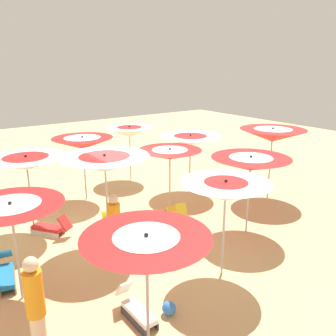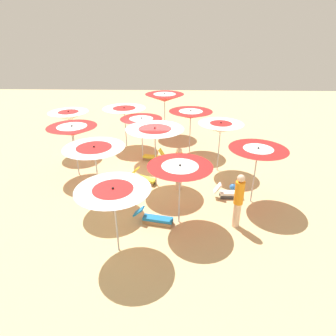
{
  "view_description": "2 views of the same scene",
  "coord_description": "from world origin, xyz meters",
  "px_view_note": "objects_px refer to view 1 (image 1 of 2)",
  "views": [
    {
      "loc": [
        -4.77,
        -8.31,
        4.7
      ],
      "look_at": [
        1.43,
        0.24,
        1.56
      ],
      "focal_mm": 38.13,
      "sensor_mm": 36.0,
      "label": 1
    },
    {
      "loc": [
        -11.31,
        -1.27,
        5.85
      ],
      "look_at": [
        -1.22,
        -0.97,
        0.9
      ],
      "focal_mm": 30.2,
      "sensor_mm": 36.0,
      "label": 2
    }
  ],
  "objects_px": {
    "beach_umbrella_6": "(170,154)",
    "beach_umbrella_10": "(83,143)",
    "beach_umbrella_7": "(190,140)",
    "beach_umbrella_11": "(129,132)",
    "beachgoer_1": "(115,228)",
    "beach_umbrella_3": "(273,135)",
    "beach_umbrella_5": "(105,163)",
    "beach_umbrella_2": "(251,164)",
    "lounger_1": "(137,310)",
    "beach_umbrella_1": "(226,191)",
    "lounger_3": "(7,274)",
    "beachgoer_0": "(36,308)",
    "beach_umbrella_4": "(11,212)",
    "lounger_2": "(176,212)",
    "beach_umbrella_9": "(26,163)",
    "beach_umbrella_0": "(146,245)",
    "lounger_4": "(50,228)",
    "beach_ball": "(169,308)",
    "lounger_0": "(107,229)"
  },
  "relations": [
    {
      "from": "beach_umbrella_1",
      "to": "lounger_0",
      "type": "height_order",
      "value": "beach_umbrella_1"
    },
    {
      "from": "beach_umbrella_2",
      "to": "beach_umbrella_4",
      "type": "height_order",
      "value": "beach_umbrella_2"
    },
    {
      "from": "beach_umbrella_5",
      "to": "beach_umbrella_4",
      "type": "bearing_deg",
      "value": -159.18
    },
    {
      "from": "lounger_0",
      "to": "beach_ball",
      "type": "height_order",
      "value": "lounger_0"
    },
    {
      "from": "beach_umbrella_1",
      "to": "beach_umbrella_3",
      "type": "height_order",
      "value": "beach_umbrella_3"
    },
    {
      "from": "beachgoer_0",
      "to": "beach_umbrella_10",
      "type": "bearing_deg",
      "value": -41.83
    },
    {
      "from": "lounger_3",
      "to": "beachgoer_0",
      "type": "relative_size",
      "value": 0.72
    },
    {
      "from": "lounger_1",
      "to": "beach_umbrella_1",
      "type": "bearing_deg",
      "value": 92.37
    },
    {
      "from": "beach_umbrella_5",
      "to": "beach_umbrella_11",
      "type": "bearing_deg",
      "value": 53.8
    },
    {
      "from": "beach_umbrella_9",
      "to": "beach_umbrella_0",
      "type": "bearing_deg",
      "value": -87.41
    },
    {
      "from": "beach_umbrella_11",
      "to": "beachgoer_1",
      "type": "height_order",
      "value": "beach_umbrella_11"
    },
    {
      "from": "beach_umbrella_2",
      "to": "beach_umbrella_4",
      "type": "relative_size",
      "value": 1.05
    },
    {
      "from": "beach_umbrella_7",
      "to": "lounger_2",
      "type": "distance_m",
      "value": 3.06
    },
    {
      "from": "beachgoer_1",
      "to": "beach_umbrella_11",
      "type": "bearing_deg",
      "value": 163.2
    },
    {
      "from": "beach_umbrella_0",
      "to": "beachgoer_1",
      "type": "height_order",
      "value": "beach_umbrella_0"
    },
    {
      "from": "beach_umbrella_1",
      "to": "lounger_4",
      "type": "bearing_deg",
      "value": 120.73
    },
    {
      "from": "beach_umbrella_7",
      "to": "lounger_3",
      "type": "bearing_deg",
      "value": -163.29
    },
    {
      "from": "lounger_1",
      "to": "beachgoer_1",
      "type": "relative_size",
      "value": 0.61
    },
    {
      "from": "beach_umbrella_1",
      "to": "beach_umbrella_11",
      "type": "height_order",
      "value": "beach_umbrella_1"
    },
    {
      "from": "beach_umbrella_2",
      "to": "beach_umbrella_6",
      "type": "xyz_separation_m",
      "value": [
        -1.02,
        2.37,
        -0.07
      ]
    },
    {
      "from": "beachgoer_0",
      "to": "beach_ball",
      "type": "distance_m",
      "value": 2.52
    },
    {
      "from": "lounger_1",
      "to": "beachgoer_1",
      "type": "xyz_separation_m",
      "value": [
        0.59,
        1.93,
        0.75
      ]
    },
    {
      "from": "beach_umbrella_0",
      "to": "beach_umbrella_3",
      "type": "relative_size",
      "value": 0.87
    },
    {
      "from": "beach_umbrella_3",
      "to": "beachgoer_1",
      "type": "xyz_separation_m",
      "value": [
        -6.64,
        -0.82,
        -1.32
      ]
    },
    {
      "from": "beach_umbrella_9",
      "to": "lounger_3",
      "type": "height_order",
      "value": "beach_umbrella_9"
    },
    {
      "from": "beach_umbrella_3",
      "to": "lounger_4",
      "type": "height_order",
      "value": "beach_umbrella_3"
    },
    {
      "from": "lounger_2",
      "to": "beachgoer_0",
      "type": "relative_size",
      "value": 0.6
    },
    {
      "from": "beach_umbrella_7",
      "to": "beach_umbrella_11",
      "type": "bearing_deg",
      "value": 111.65
    },
    {
      "from": "beach_umbrella_5",
      "to": "beachgoer_0",
      "type": "distance_m",
      "value": 4.06
    },
    {
      "from": "beach_umbrella_1",
      "to": "beach_umbrella_6",
      "type": "bearing_deg",
      "value": 72.44
    },
    {
      "from": "lounger_1",
      "to": "beachgoer_1",
      "type": "bearing_deg",
      "value": 162.06
    },
    {
      "from": "lounger_0",
      "to": "lounger_3",
      "type": "distance_m",
      "value": 2.87
    },
    {
      "from": "beach_umbrella_2",
      "to": "beachgoer_1",
      "type": "distance_m",
      "value": 4.12
    },
    {
      "from": "lounger_1",
      "to": "lounger_2",
      "type": "height_order",
      "value": "lounger_2"
    },
    {
      "from": "beach_umbrella_3",
      "to": "beachgoer_1",
      "type": "height_order",
      "value": "beach_umbrella_3"
    },
    {
      "from": "beach_umbrella_3",
      "to": "beach_umbrella_11",
      "type": "relative_size",
      "value": 1.13
    },
    {
      "from": "lounger_1",
      "to": "beach_ball",
      "type": "height_order",
      "value": "lounger_1"
    },
    {
      "from": "lounger_1",
      "to": "beach_ball",
      "type": "bearing_deg",
      "value": 64.27
    },
    {
      "from": "beach_umbrella_1",
      "to": "beach_ball",
      "type": "bearing_deg",
      "value": -167.38
    },
    {
      "from": "beach_umbrella_3",
      "to": "lounger_3",
      "type": "bearing_deg",
      "value": -179.79
    },
    {
      "from": "lounger_0",
      "to": "lounger_3",
      "type": "bearing_deg",
      "value": -49.39
    },
    {
      "from": "beach_umbrella_2",
      "to": "beach_umbrella_3",
      "type": "bearing_deg",
      "value": 27.68
    },
    {
      "from": "beach_umbrella_3",
      "to": "beach_ball",
      "type": "xyz_separation_m",
      "value": [
        -6.66,
        -3.02,
        -2.13
      ]
    },
    {
      "from": "beach_umbrella_6",
      "to": "beach_umbrella_7",
      "type": "height_order",
      "value": "beach_umbrella_7"
    },
    {
      "from": "beach_umbrella_9",
      "to": "lounger_3",
      "type": "xyz_separation_m",
      "value": [
        -1.2,
        -2.14,
        -1.87
      ]
    },
    {
      "from": "beach_umbrella_6",
      "to": "beach_umbrella_10",
      "type": "height_order",
      "value": "beach_umbrella_10"
    },
    {
      "from": "beach_umbrella_7",
      "to": "beach_umbrella_10",
      "type": "bearing_deg",
      "value": 155.2
    },
    {
      "from": "beachgoer_1",
      "to": "beach_umbrella_10",
      "type": "bearing_deg",
      "value": -178.28
    },
    {
      "from": "beach_umbrella_3",
      "to": "beach_umbrella_5",
      "type": "distance_m",
      "value": 6.36
    },
    {
      "from": "beach_umbrella_3",
      "to": "beach_umbrella_5",
      "type": "bearing_deg",
      "value": 178.99
    }
  ]
}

